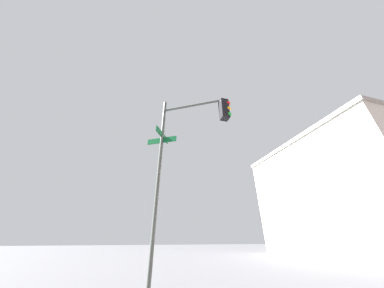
% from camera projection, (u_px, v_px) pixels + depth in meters
% --- Properties ---
extents(traffic_signal_near, '(1.77, 2.69, 6.36)m').
position_uv_depth(traffic_signal_near, '(189.00, 140.00, 6.08)').
color(traffic_signal_near, '#474C47').
rests_on(traffic_signal_near, ground_plane).
extents(building_stucco, '(15.62, 19.00, 11.37)m').
position_uv_depth(building_stucco, '(372.00, 196.00, 19.94)').
color(building_stucco, silver).
rests_on(building_stucco, ground_plane).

